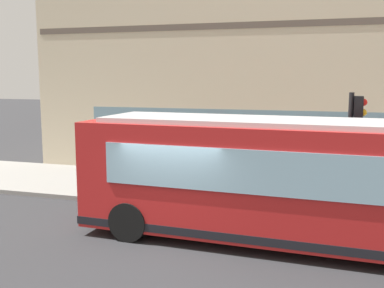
# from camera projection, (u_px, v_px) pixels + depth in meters

# --- Properties ---
(ground) EXTENTS (120.00, 120.00, 0.00)m
(ground) POSITION_uv_depth(u_px,v_px,m) (177.00, 241.00, 11.41)
(ground) COLOR #2D2D30
(sidewalk_curb) EXTENTS (4.66, 40.00, 0.15)m
(sidewalk_curb) POSITION_uv_depth(u_px,v_px,m) (221.00, 191.00, 16.07)
(sidewalk_curb) COLOR gray
(sidewalk_curb) RESTS_ON ground
(building_corner) EXTENTS (6.71, 17.80, 10.95)m
(building_corner) POSITION_uv_depth(u_px,v_px,m) (251.00, 46.00, 20.63)
(building_corner) COLOR beige
(building_corner) RESTS_ON ground
(city_bus_nearside) EXTENTS (2.96, 10.14, 3.07)m
(city_bus_nearside) POSITION_uv_depth(u_px,v_px,m) (281.00, 181.00, 11.12)
(city_bus_nearside) COLOR red
(city_bus_nearside) RESTS_ON ground
(traffic_light_near_corner) EXTENTS (0.32, 0.49, 3.50)m
(traffic_light_near_corner) POSITION_uv_depth(u_px,v_px,m) (355.00, 131.00, 12.65)
(traffic_light_near_corner) COLOR black
(traffic_light_near_corner) RESTS_ON sidewalk_curb
(fire_hydrant) EXTENTS (0.35, 0.35, 0.74)m
(fire_hydrant) POSITION_uv_depth(u_px,v_px,m) (317.00, 176.00, 16.52)
(fire_hydrant) COLOR red
(fire_hydrant) RESTS_ON sidewalk_curb
(pedestrian_walking_along_curb) EXTENTS (0.32, 0.32, 1.55)m
(pedestrian_walking_along_curb) POSITION_uv_depth(u_px,v_px,m) (200.00, 157.00, 17.54)
(pedestrian_walking_along_curb) COLOR black
(pedestrian_walking_along_curb) RESTS_ON sidewalk_curb
(pedestrian_near_building_entrance) EXTENTS (0.32, 0.32, 1.62)m
(pedestrian_near_building_entrance) POSITION_uv_depth(u_px,v_px,m) (135.00, 164.00, 15.74)
(pedestrian_near_building_entrance) COLOR #3F8C4C
(pedestrian_near_building_entrance) RESTS_ON sidewalk_curb
(pedestrian_near_hydrant) EXTENTS (0.32, 0.32, 1.75)m
(pedestrian_near_hydrant) POSITION_uv_depth(u_px,v_px,m) (204.00, 167.00, 14.78)
(pedestrian_near_hydrant) COLOR #3F8C4C
(pedestrian_near_hydrant) RESTS_ON sidewalk_curb
(pedestrian_by_light_pole) EXTENTS (0.32, 0.32, 1.70)m
(pedestrian_by_light_pole) POSITION_uv_depth(u_px,v_px,m) (374.00, 162.00, 15.98)
(pedestrian_by_light_pole) COLOR black
(pedestrian_by_light_pole) RESTS_ON sidewalk_curb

